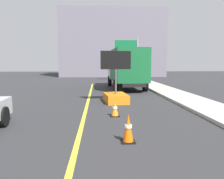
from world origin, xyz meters
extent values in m
cube|color=yellow|center=(0.00, 6.00, 0.00)|extent=(0.14, 36.00, 0.01)
cube|color=orange|center=(1.48, 13.32, 0.23)|extent=(1.30, 1.91, 0.45)
cylinder|color=#4C4C4C|center=(1.48, 13.32, 1.10)|extent=(0.10, 0.10, 1.30)
cube|color=black|center=(1.48, 13.32, 2.23)|extent=(1.60, 0.26, 0.95)
sphere|color=yellow|center=(2.03, 13.43, 2.23)|extent=(0.09, 0.09, 0.09)
sphere|color=yellow|center=(1.73, 13.40, 2.23)|extent=(0.09, 0.09, 0.09)
sphere|color=yellow|center=(1.43, 13.36, 2.23)|extent=(0.09, 0.09, 0.09)
sphere|color=yellow|center=(1.13, 13.33, 2.23)|extent=(0.09, 0.09, 0.09)
sphere|color=yellow|center=(0.96, 13.31, 2.41)|extent=(0.09, 0.09, 0.09)
sphere|color=yellow|center=(0.96, 13.31, 2.04)|extent=(0.09, 0.09, 0.09)
cube|color=black|center=(2.84, 19.72, 0.57)|extent=(1.95, 6.68, 0.25)
cube|color=silver|center=(2.72, 22.10, 1.65)|extent=(2.40, 1.96, 1.90)
cube|color=#14592D|center=(2.89, 18.72, 1.92)|extent=(2.53, 4.60, 2.45)
cylinder|color=black|center=(1.62, 21.91, 0.45)|extent=(0.33, 0.91, 0.90)
cylinder|color=black|center=(3.82, 22.02, 0.45)|extent=(0.33, 0.91, 0.90)
cylinder|color=black|center=(1.83, 17.69, 0.45)|extent=(0.33, 0.91, 0.90)
cylinder|color=black|center=(4.04, 17.80, 0.45)|extent=(0.33, 0.91, 0.90)
cylinder|color=black|center=(-2.54, 8.98, 0.33)|extent=(0.26, 0.67, 0.66)
cylinder|color=gray|center=(5.26, 28.09, 2.50)|extent=(0.18, 0.18, 5.00)
cube|color=#0F6033|center=(3.86, 28.08, 4.15)|extent=(2.60, 0.07, 1.30)
cube|color=white|center=(3.86, 28.12, 4.15)|extent=(1.82, 0.01, 0.18)
cube|color=slate|center=(2.89, 39.81, 5.21)|extent=(16.39, 9.49, 10.42)
cube|color=black|center=(1.32, 7.31, 0.01)|extent=(0.36, 0.36, 0.03)
cone|color=#EA5B0C|center=(1.32, 7.31, 0.39)|extent=(0.28, 0.28, 0.72)
cylinder|color=white|center=(1.32, 7.31, 0.43)|extent=(0.19, 0.19, 0.08)
cube|color=black|center=(1.20, 10.17, 0.01)|extent=(0.36, 0.36, 0.03)
cone|color=orange|center=(1.20, 10.17, 0.31)|extent=(0.28, 0.28, 0.57)
cylinder|color=white|center=(1.20, 10.17, 0.34)|extent=(0.19, 0.19, 0.08)
camera|label=1|loc=(0.55, 1.78, 2.04)|focal=35.32mm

